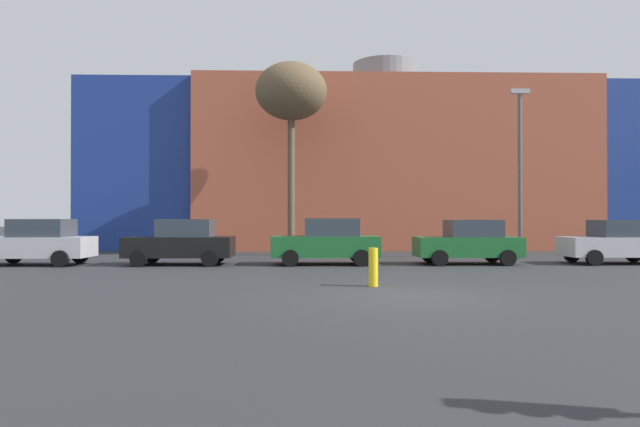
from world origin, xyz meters
The scene contains 10 objects.
ground_plane centered at (0.00, 0.00, 0.00)m, with size 200.00×200.00×0.00m, color #2D3033.
building_backdrop centered at (2.67, 22.06, 4.72)m, with size 34.47×11.51×11.37m.
parked_car_0 centered at (-12.15, 8.36, 0.84)m, with size 3.91×1.92×1.70m.
parked_car_1 centered at (-6.90, 8.36, 0.84)m, with size 3.90×1.92×1.69m.
parked_car_2 centered at (-1.51, 8.36, 0.85)m, with size 3.97×1.95×1.72m.
parked_car_3 centered at (3.81, 8.36, 0.83)m, with size 3.84×1.89×1.67m.
parked_car_4 centered at (9.44, 8.36, 0.82)m, with size 3.82×1.88×1.66m.
bare_tree_0 centered at (-2.98, 13.49, 7.55)m, with size 3.35×3.35×8.99m.
bollard_yellow_0 centered at (-0.60, 1.81, 0.49)m, with size 0.24×0.24×0.98m, color yellow.
street_lamp centered at (6.85, 11.11, 4.15)m, with size 0.80×0.24×7.25m.
Camera 1 is at (-2.32, -12.04, 1.73)m, focal length 30.78 mm.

